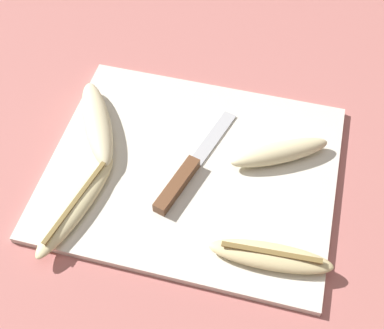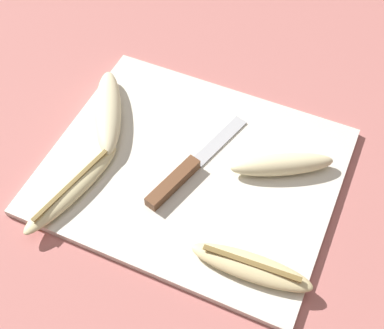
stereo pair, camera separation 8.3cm
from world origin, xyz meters
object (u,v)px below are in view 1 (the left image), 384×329
at_px(banana_cream_curved, 280,152).
at_px(banana_soft_right, 76,205).
at_px(banana_pale_long, 97,123).
at_px(banana_ripe_center, 271,256).
at_px(knife, 184,176).

distance_m(banana_cream_curved, banana_soft_right, 0.32).
distance_m(banana_pale_long, banana_cream_curved, 0.30).
height_order(banana_ripe_center, banana_cream_curved, banana_cream_curved).
xyz_separation_m(knife, banana_cream_curved, (0.14, 0.08, 0.01)).
relative_size(banana_pale_long, banana_ripe_center, 1.03).
xyz_separation_m(banana_pale_long, banana_cream_curved, (0.30, 0.01, -0.00)).
xyz_separation_m(banana_pale_long, banana_soft_right, (0.02, -0.15, -0.01)).
distance_m(knife, banana_soft_right, 0.17).
bearing_deg(banana_ripe_center, banana_soft_right, 177.73).
height_order(banana_ripe_center, banana_soft_right, same).
xyz_separation_m(knife, banana_ripe_center, (0.15, -0.10, 0.00)).
xyz_separation_m(knife, banana_soft_right, (-0.14, -0.09, 0.00)).
bearing_deg(banana_ripe_center, banana_pale_long, 152.37).
bearing_deg(banana_pale_long, banana_ripe_center, -27.63).
height_order(banana_pale_long, banana_soft_right, banana_pale_long).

